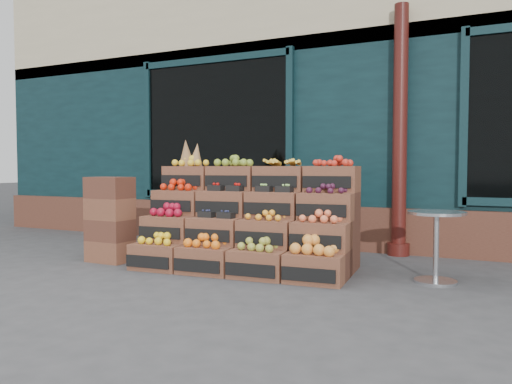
% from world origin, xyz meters
% --- Properties ---
extents(ground, '(60.00, 60.00, 0.00)m').
position_xyz_m(ground, '(0.00, 0.00, 0.00)').
color(ground, '#3B3B3D').
rests_on(ground, ground).
extents(shop_facade, '(12.00, 6.24, 4.80)m').
position_xyz_m(shop_facade, '(0.00, 5.11, 2.40)').
color(shop_facade, black).
rests_on(shop_facade, ground).
extents(crate_display, '(2.44, 1.32, 1.48)m').
position_xyz_m(crate_display, '(-0.22, 0.55, 0.46)').
color(crate_display, brown).
rests_on(crate_display, ground).
extents(spare_crates, '(0.52, 0.37, 1.02)m').
position_xyz_m(spare_crates, '(-1.87, 0.12, 0.51)').
color(spare_crates, brown).
rests_on(spare_crates, ground).
extents(bistro_table, '(0.56, 0.56, 0.71)m').
position_xyz_m(bistro_table, '(1.79, 0.62, 0.44)').
color(bistro_table, '#B8BBBF').
rests_on(bistro_table, ground).
extents(shopkeeper, '(0.90, 0.72, 2.14)m').
position_xyz_m(shopkeeper, '(-1.20, 2.95, 1.07)').
color(shopkeeper, '#185426').
rests_on(shopkeeper, ground).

